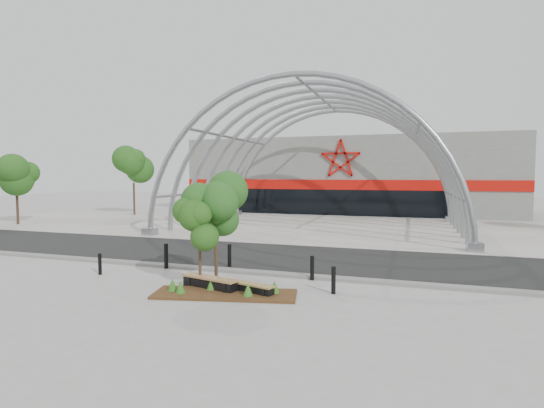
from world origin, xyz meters
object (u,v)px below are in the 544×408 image
(bench_0, at_px, (210,284))
(bench_1, at_px, (250,289))
(street_tree_1, at_px, (216,210))
(bollard_2, at_px, (229,255))
(street_tree_0, at_px, (200,223))

(bench_0, xyz_separation_m, bench_1, (1.54, -0.04, -0.04))
(street_tree_1, bearing_deg, bench_1, -29.48)
(bench_0, height_order, bollard_2, bollard_2)
(street_tree_1, distance_m, bench_1, 3.28)
(street_tree_1, xyz_separation_m, bench_1, (1.76, -0.99, -2.58))
(bench_1, xyz_separation_m, bollard_2, (-2.42, 3.74, 0.33))
(street_tree_0, bearing_deg, bench_1, -7.41)
(street_tree_0, relative_size, bench_0, 1.43)
(street_tree_0, relative_size, bench_1, 1.76)
(street_tree_1, relative_size, bollard_2, 3.76)
(bench_0, bearing_deg, street_tree_1, 102.45)
(street_tree_1, height_order, bench_1, street_tree_1)
(bench_1, height_order, bollard_2, bollard_2)
(street_tree_0, bearing_deg, bench_0, -24.55)
(bollard_2, bearing_deg, bench_1, -57.03)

